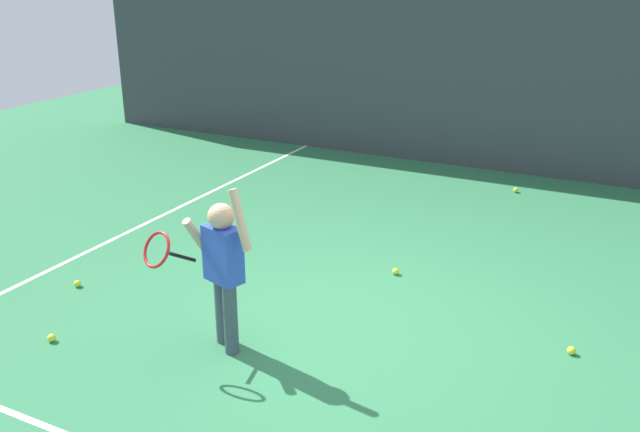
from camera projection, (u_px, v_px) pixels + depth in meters
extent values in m
plane|color=#2D7247|center=(343.00, 327.00, 5.74)|extent=(20.00, 20.00, 0.00)
cube|color=white|center=(137.00, 227.00, 7.87)|extent=(0.05, 9.00, 0.00)
cube|color=#383D42|center=(502.00, 61.00, 9.52)|extent=(13.90, 0.08, 3.15)
cylinder|color=slate|center=(126.00, 33.00, 12.42)|extent=(0.09, 0.09, 3.30)
cylinder|color=slate|center=(503.00, 55.00, 9.54)|extent=(0.09, 0.09, 3.30)
cylinder|color=#3F4C59|center=(222.00, 309.00, 5.43)|extent=(0.11, 0.11, 0.58)
cylinder|color=#3F4C59|center=(231.00, 319.00, 5.27)|extent=(0.11, 0.11, 0.58)
cube|color=blue|center=(223.00, 254.00, 5.17)|extent=(0.34, 0.25, 0.44)
sphere|color=tan|center=(221.00, 216.00, 5.06)|extent=(0.20, 0.20, 0.20)
cylinder|color=tan|center=(240.00, 220.00, 4.94)|extent=(0.22, 0.12, 0.46)
cylinder|color=tan|center=(200.00, 241.00, 5.23)|extent=(0.15, 0.30, 0.43)
cylinder|color=black|center=(182.00, 257.00, 5.24)|extent=(0.10, 0.24, 0.15)
torus|color=red|center=(157.00, 250.00, 5.04)|extent=(0.32, 0.24, 0.26)
sphere|color=#CCE033|center=(77.00, 284.00, 6.43)|extent=(0.07, 0.07, 0.07)
sphere|color=#CCE033|center=(396.00, 271.00, 6.69)|extent=(0.07, 0.07, 0.07)
sphere|color=#CCE033|center=(571.00, 351.00, 5.33)|extent=(0.07, 0.07, 0.07)
sphere|color=#CCE033|center=(516.00, 190.00, 9.05)|extent=(0.07, 0.07, 0.07)
sphere|color=#CCE033|center=(52.00, 338.00, 5.51)|extent=(0.07, 0.07, 0.07)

